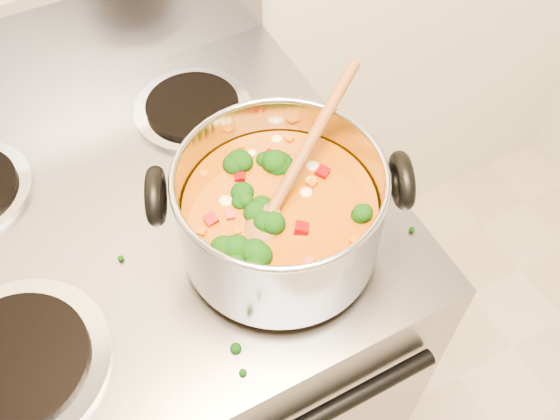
# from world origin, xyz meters

# --- Properties ---
(electric_range) EXTENTS (0.75, 0.68, 1.08)m
(electric_range) POSITION_xyz_m (0.06, 1.16, 0.47)
(electric_range) COLOR gray
(electric_range) RESTS_ON ground
(stockpot) EXTENTS (0.32, 0.26, 0.16)m
(stockpot) POSITION_xyz_m (0.24, 1.01, 1.00)
(stockpot) COLOR #ADADB5
(stockpot) RESTS_ON electric_range
(wooden_spoon) EXTENTS (0.25, 0.17, 0.11)m
(wooden_spoon) POSITION_xyz_m (0.25, 1.02, 1.04)
(wooden_spoon) COLOR brown
(wooden_spoon) RESTS_ON stockpot
(cooktop_crumbs) EXTENTS (0.23, 0.18, 0.01)m
(cooktop_crumbs) POSITION_xyz_m (0.29, 0.89, 0.92)
(cooktop_crumbs) COLOR black
(cooktop_crumbs) RESTS_ON electric_range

